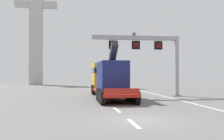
{
  "coord_description": "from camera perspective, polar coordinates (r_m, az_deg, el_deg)",
  "views": [
    {
      "loc": [
        -3.4,
        -13.97,
        2.41
      ],
      "look_at": [
        0.53,
        13.96,
        2.79
      ],
      "focal_mm": 44.43,
      "sensor_mm": 36.0,
      "label": 1
    }
  ],
  "objects": [
    {
      "name": "heavy_haul_truck_red",
      "position": [
        28.62,
        -0.74,
        -1.62
      ],
      "size": [
        3.04,
        14.07,
        5.3
      ],
      "color": "red",
      "rests_on": "ground"
    },
    {
      "name": "edge_line_right",
      "position": [
        27.79,
        12.29,
        -5.73
      ],
      "size": [
        0.2,
        63.0,
        0.01
      ],
      "primitive_type": "cube",
      "color": "silver",
      "rests_on": "ground"
    },
    {
      "name": "ground",
      "position": [
        14.58,
        5.69,
        -10.29
      ],
      "size": [
        112.0,
        112.0,
        0.0
      ],
      "primitive_type": "plane",
      "color": "slate"
    },
    {
      "name": "bridge_pylon_distant",
      "position": [
        64.11,
        -15.34,
        10.21
      ],
      "size": [
        9.0,
        2.0,
        28.43
      ],
      "color": "#B7B7B2",
      "rests_on": "ground"
    },
    {
      "name": "overhead_lane_gantry",
      "position": [
        29.79,
        7.57,
        4.4
      ],
      "size": [
        9.62,
        0.9,
        6.74
      ],
      "color": "#9EA0A5",
      "rests_on": "ground"
    },
    {
      "name": "lane_markings",
      "position": [
        31.29,
        -2.69,
        -5.18
      ],
      "size": [
        0.2,
        48.79,
        0.01
      ],
      "color": "silver",
      "rests_on": "ground"
    }
  ]
}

